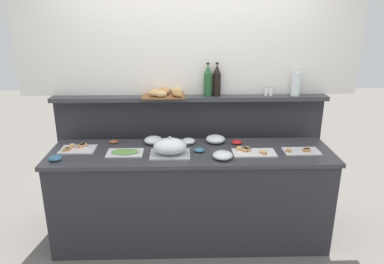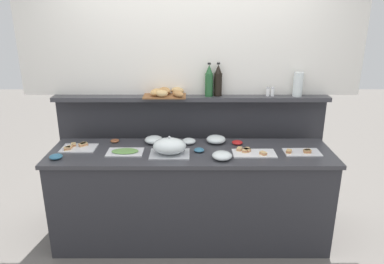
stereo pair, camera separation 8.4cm
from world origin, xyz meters
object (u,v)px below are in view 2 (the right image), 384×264
at_px(glass_bowl_large, 216,140).
at_px(pepper_shaker, 272,92).
at_px(wine_bottle_dark, 218,81).
at_px(condiment_bowl_cream, 237,142).
at_px(condiment_bowl_dark, 199,150).
at_px(wine_bottle_green, 209,81).
at_px(water_carafe, 298,84).
at_px(sandwich_platter_rear, 78,147).
at_px(bread_basket, 167,92).
at_px(salt_shaker, 268,92).
at_px(glass_bowl_extra, 154,140).
at_px(condiment_bowl_teal, 115,141).
at_px(condiment_bowl_red, 56,157).
at_px(sandwich_platter_side, 302,152).
at_px(glass_bowl_medium, 222,156).
at_px(cold_cuts_platter, 125,152).
at_px(glass_bowl_small, 188,141).
at_px(sandwich_platter_front, 252,152).
at_px(serving_cloche, 169,147).

distance_m(glass_bowl_large, pepper_shaker, 0.71).
bearing_deg(wine_bottle_dark, condiment_bowl_cream, -57.49).
distance_m(condiment_bowl_dark, wine_bottle_green, 0.69).
bearing_deg(water_carafe, glass_bowl_large, -164.18).
height_order(sandwich_platter_rear, bread_basket, bread_basket).
bearing_deg(salt_shaker, bread_basket, 179.80).
xyz_separation_m(glass_bowl_large, glass_bowl_extra, (-0.58, -0.01, -0.00)).
distance_m(condiment_bowl_teal, condiment_bowl_red, 0.57).
bearing_deg(condiment_bowl_dark, bread_basket, 124.14).
distance_m(glass_bowl_extra, condiment_bowl_cream, 0.77).
xyz_separation_m(sandwich_platter_side, condiment_bowl_cream, (-0.54, 0.22, 0.01)).
bearing_deg(glass_bowl_medium, glass_bowl_large, 94.00).
bearing_deg(glass_bowl_large, condiment_bowl_teal, 178.84).
xyz_separation_m(sandwich_platter_rear, cold_cuts_platter, (0.44, -0.10, -0.00)).
relative_size(glass_bowl_small, salt_shaker, 1.48).
bearing_deg(wine_bottle_green, glass_bowl_medium, -81.63).
distance_m(glass_bowl_extra, condiment_bowl_dark, 0.47).
relative_size(salt_shaker, bread_basket, 0.22).
bearing_deg(pepper_shaker, glass_bowl_extra, -168.55).
height_order(glass_bowl_medium, pepper_shaker, pepper_shaker).
height_order(condiment_bowl_red, wine_bottle_green, wine_bottle_green).
bearing_deg(condiment_bowl_teal, wine_bottle_dark, 12.54).
bearing_deg(condiment_bowl_cream, cold_cuts_platter, -168.31).
xyz_separation_m(glass_bowl_large, glass_bowl_small, (-0.25, -0.02, -0.01)).
height_order(cold_cuts_platter, glass_bowl_large, glass_bowl_large).
bearing_deg(cold_cuts_platter, sandwich_platter_front, -1.03).
bearing_deg(water_carafe, sandwich_platter_front, -134.84).
xyz_separation_m(condiment_bowl_cream, wine_bottle_green, (-0.26, 0.26, 0.52)).
bearing_deg(glass_bowl_large, bread_basket, 154.05).
height_order(glass_bowl_small, condiment_bowl_teal, glass_bowl_small).
xyz_separation_m(cold_cuts_platter, condiment_bowl_dark, (0.64, 0.02, 0.01)).
xyz_separation_m(sandwich_platter_front, glass_bowl_medium, (-0.27, -0.12, 0.02)).
distance_m(wine_bottle_green, salt_shaker, 0.57).
distance_m(sandwich_platter_rear, salt_shaker, 1.83).
distance_m(condiment_bowl_red, wine_bottle_dark, 1.60).
relative_size(glass_bowl_large, pepper_shaker, 2.06).
bearing_deg(sandwich_platter_rear, sandwich_platter_front, -4.51).
relative_size(serving_cloche, salt_shaker, 3.91).
bearing_deg(glass_bowl_large, sandwich_platter_rear, -173.62).
bearing_deg(sandwich_platter_rear, salt_shaker, 11.66).
bearing_deg(serving_cloche, condiment_bowl_red, -174.74).
height_order(sandwich_platter_front, pepper_shaker, pepper_shaker).
height_order(condiment_bowl_teal, wine_bottle_green, wine_bottle_green).
bearing_deg(cold_cuts_platter, water_carafe, 16.24).
relative_size(sandwich_platter_side, pepper_shaker, 3.58).
height_order(sandwich_platter_side, condiment_bowl_red, condiment_bowl_red).
relative_size(wine_bottle_dark, wine_bottle_green, 1.00).
xyz_separation_m(glass_bowl_extra, salt_shaker, (1.08, 0.23, 0.41)).
distance_m(sandwich_platter_front, pepper_shaker, 0.69).
bearing_deg(wine_bottle_green, serving_cloche, -124.53).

